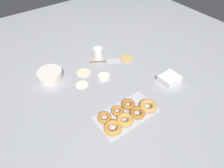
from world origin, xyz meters
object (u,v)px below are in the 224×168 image
pancake_1 (127,59)px  pancake_3 (82,85)px  pancake_0 (84,73)px  batter_bowl (50,75)px  pancake_2 (104,76)px  donut_tray (127,114)px  container_stack (169,79)px  paper_cup (98,53)px  spatula (110,61)px

pancake_1 → pancake_3: same height
pancake_3 → pancake_0: bearing=55.0°
pancake_1 → batter_bowl: 0.63m
pancake_3 → batter_bowl: (-0.15, 0.20, 0.03)m
pancake_2 → batter_bowl: bearing=145.7°
pancake_2 → batter_bowl: 0.40m
pancake_3 → pancake_1: bearing=6.7°
pancake_0 → pancake_1: pancake_1 is taller
donut_tray → pancake_1: bearing=51.4°
pancake_0 → pancake_1: (0.39, -0.06, 0.00)m
batter_bowl → container_stack: 0.88m
paper_cup → spatula: 0.12m
pancake_0 → pancake_1: bearing=-8.2°
pancake_1 → container_stack: (0.08, -0.40, 0.02)m
pancake_2 → batter_bowl: batter_bowl is taller
paper_cup → pancake_0: bearing=-153.2°
pancake_2 → paper_cup: paper_cup is taller
donut_tray → container_stack: size_ratio=2.84×
pancake_3 → container_stack: bearing=-32.1°
pancake_1 → donut_tray: size_ratio=0.27×
pancake_0 → donut_tray: donut_tray is taller
pancake_3 → paper_cup: (0.28, 0.21, 0.04)m
pancake_1 → donut_tray: 0.59m
spatula → pancake_2: bearing=-108.4°
container_stack → pancake_0: bearing=136.0°
pancake_0 → spatula: 0.26m
pancake_3 → donut_tray: 0.42m
donut_tray → batter_bowl: 0.66m
pancake_1 → pancake_3: bearing=-173.3°
pancake_1 → pancake_2: (-0.29, -0.08, 0.00)m
pancake_1 → pancake_0: bearing=171.8°
pancake_1 → paper_cup: size_ratio=1.15×
pancake_2 → paper_cup: bearing=66.7°
pancake_1 → pancake_3: 0.47m
batter_bowl → donut_tray: bearing=-68.0°
spatula → container_stack: bearing=-33.8°
donut_tray → pancake_3: bearing=103.0°
paper_cup → spatula: size_ratio=0.38×
container_stack → paper_cup: paper_cup is taller
batter_bowl → spatula: batter_bowl is taller
donut_tray → spatula: size_ratio=1.63×
spatula → pancake_1: bearing=7.6°
pancake_1 → pancake_2: size_ratio=1.14×
pancake_3 → batter_bowl: size_ratio=0.49×
pancake_0 → pancake_2: (0.10, -0.13, 0.00)m
batter_bowl → pancake_0: bearing=-22.2°
pancake_1 → pancake_2: 0.30m
pancake_1 → paper_cup: bearing=139.5°
batter_bowl → paper_cup: 0.43m
container_stack → pancake_1: bearing=101.6°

